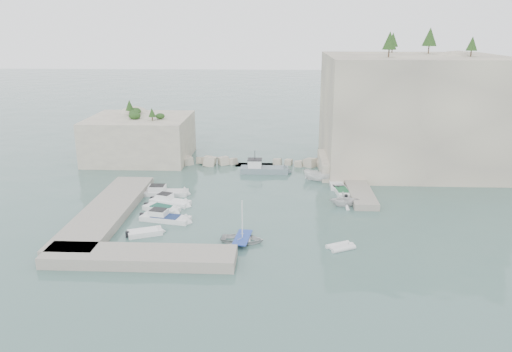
{
  "coord_description": "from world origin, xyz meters",
  "views": [
    {
      "loc": [
        2.86,
        -54.31,
        21.27
      ],
      "look_at": [
        0.0,
        6.0,
        3.0
      ],
      "focal_mm": 35.0,
      "sensor_mm": 36.0,
      "label": 1
    }
  ],
  "objects_px": {
    "tender_east_b": "(342,194)",
    "tender_east_c": "(336,185)",
    "inflatable_dinghy": "(341,248)",
    "motorboat_b": "(170,204)",
    "motorboat_c": "(162,211)",
    "motorboat_a": "(165,195)",
    "tender_east_a": "(344,206)",
    "motorboat_e": "(145,235)",
    "work_boat": "(264,173)",
    "tender_east_d": "(319,181)",
    "rowboat": "(242,242)",
    "motorboat_d": "(166,221)"
  },
  "relations": [
    {
      "from": "motorboat_a",
      "to": "rowboat",
      "type": "relative_size",
      "value": 1.53
    },
    {
      "from": "motorboat_b",
      "to": "motorboat_e",
      "type": "relative_size",
      "value": 1.43
    },
    {
      "from": "motorboat_e",
      "to": "work_boat",
      "type": "distance_m",
      "value": 26.73
    },
    {
      "from": "tender_east_a",
      "to": "motorboat_c",
      "type": "bearing_deg",
      "value": 94.31
    },
    {
      "from": "motorboat_c",
      "to": "inflatable_dinghy",
      "type": "relative_size",
      "value": 1.71
    },
    {
      "from": "motorboat_e",
      "to": "tender_east_c",
      "type": "distance_m",
      "value": 28.62
    },
    {
      "from": "tender_east_c",
      "to": "tender_east_a",
      "type": "bearing_deg",
      "value": -178.61
    },
    {
      "from": "motorboat_e",
      "to": "motorboat_c",
      "type": "bearing_deg",
      "value": 66.69
    },
    {
      "from": "motorboat_a",
      "to": "work_boat",
      "type": "distance_m",
      "value": 16.76
    },
    {
      "from": "work_boat",
      "to": "tender_east_c",
      "type": "bearing_deg",
      "value": -29.12
    },
    {
      "from": "rowboat",
      "to": "tender_east_a",
      "type": "xyz_separation_m",
      "value": [
        11.71,
        11.24,
        0.0
      ]
    },
    {
      "from": "motorboat_b",
      "to": "inflatable_dinghy",
      "type": "bearing_deg",
      "value": -11.89
    },
    {
      "from": "motorboat_a",
      "to": "tender_east_a",
      "type": "bearing_deg",
      "value": -8.97
    },
    {
      "from": "motorboat_a",
      "to": "motorboat_e",
      "type": "xyz_separation_m",
      "value": [
        0.87,
        -13.07,
        0.0
      ]
    },
    {
      "from": "motorboat_c",
      "to": "inflatable_dinghy",
      "type": "bearing_deg",
      "value": -1.27
    },
    {
      "from": "rowboat",
      "to": "motorboat_c",
      "type": "bearing_deg",
      "value": 57.13
    },
    {
      "from": "motorboat_e",
      "to": "inflatable_dinghy",
      "type": "xyz_separation_m",
      "value": [
        20.31,
        -2.4,
        0.0
      ]
    },
    {
      "from": "motorboat_d",
      "to": "motorboat_e",
      "type": "xyz_separation_m",
      "value": [
        -1.28,
        -4.04,
        0.0
      ]
    },
    {
      "from": "inflatable_dinghy",
      "to": "motorboat_b",
      "type": "bearing_deg",
      "value": 121.46
    },
    {
      "from": "tender_east_b",
      "to": "tender_east_c",
      "type": "distance_m",
      "value": 3.66
    },
    {
      "from": "motorboat_b",
      "to": "tender_east_c",
      "type": "relative_size",
      "value": 0.98
    },
    {
      "from": "motorboat_b",
      "to": "work_boat",
      "type": "height_order",
      "value": "work_boat"
    },
    {
      "from": "tender_east_d",
      "to": "work_boat",
      "type": "distance_m",
      "value": 8.75
    },
    {
      "from": "motorboat_d",
      "to": "tender_east_d",
      "type": "bearing_deg",
      "value": 53.23
    },
    {
      "from": "motorboat_c",
      "to": "rowboat",
      "type": "bearing_deg",
      "value": -15.32
    },
    {
      "from": "motorboat_d",
      "to": "rowboat",
      "type": "relative_size",
      "value": 1.42
    },
    {
      "from": "motorboat_b",
      "to": "rowboat",
      "type": "xyz_separation_m",
      "value": [
        9.77,
        -10.84,
        0.0
      ]
    },
    {
      "from": "motorboat_e",
      "to": "tender_east_a",
      "type": "xyz_separation_m",
      "value": [
        22.14,
        9.93,
        0.0
      ]
    },
    {
      "from": "inflatable_dinghy",
      "to": "work_boat",
      "type": "height_order",
      "value": "work_boat"
    },
    {
      "from": "motorboat_a",
      "to": "tender_east_c",
      "type": "xyz_separation_m",
      "value": [
        22.93,
        5.17,
        0.0
      ]
    },
    {
      "from": "tender_east_b",
      "to": "tender_east_c",
      "type": "xyz_separation_m",
      "value": [
        -0.36,
        3.64,
        0.0
      ]
    },
    {
      "from": "motorboat_a",
      "to": "rowboat",
      "type": "height_order",
      "value": "motorboat_a"
    },
    {
      "from": "motorboat_a",
      "to": "tender_east_c",
      "type": "bearing_deg",
      "value": 11.5
    },
    {
      "from": "motorboat_a",
      "to": "motorboat_e",
      "type": "relative_size",
      "value": 1.73
    },
    {
      "from": "tender_east_a",
      "to": "work_boat",
      "type": "distance_m",
      "value": 17.36
    },
    {
      "from": "tender_east_b",
      "to": "tender_east_a",
      "type": "bearing_deg",
      "value": 170.51
    },
    {
      "from": "motorboat_b",
      "to": "rowboat",
      "type": "bearing_deg",
      "value": -28.6
    },
    {
      "from": "inflatable_dinghy",
      "to": "rowboat",
      "type": "bearing_deg",
      "value": 146.44
    },
    {
      "from": "motorboat_a",
      "to": "tender_east_a",
      "type": "height_order",
      "value": "tender_east_a"
    },
    {
      "from": "motorboat_a",
      "to": "motorboat_e",
      "type": "height_order",
      "value": "motorboat_a"
    },
    {
      "from": "motorboat_c",
      "to": "rowboat",
      "type": "relative_size",
      "value": 1.11
    },
    {
      "from": "motorboat_c",
      "to": "work_boat",
      "type": "distance_m",
      "value": 20.49
    },
    {
      "from": "tender_east_c",
      "to": "inflatable_dinghy",
      "type": "bearing_deg",
      "value": 175.99
    },
    {
      "from": "motorboat_c",
      "to": "motorboat_d",
      "type": "xyz_separation_m",
      "value": [
        1.18,
        -3.13,
        0.0
      ]
    },
    {
      "from": "motorboat_c",
      "to": "inflatable_dinghy",
      "type": "height_order",
      "value": "motorboat_c"
    },
    {
      "from": "inflatable_dinghy",
      "to": "work_boat",
      "type": "bearing_deg",
      "value": 80.45
    },
    {
      "from": "motorboat_c",
      "to": "work_boat",
      "type": "xyz_separation_m",
      "value": [
        11.79,
        16.76,
        0.0
      ]
    },
    {
      "from": "tender_east_d",
      "to": "motorboat_e",
      "type": "bearing_deg",
      "value": 160.12
    },
    {
      "from": "motorboat_c",
      "to": "inflatable_dinghy",
      "type": "xyz_separation_m",
      "value": [
        20.21,
        -9.58,
        0.0
      ]
    },
    {
      "from": "motorboat_c",
      "to": "tender_east_d",
      "type": "xyz_separation_m",
      "value": [
        19.67,
        12.96,
        0.0
      ]
    }
  ]
}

